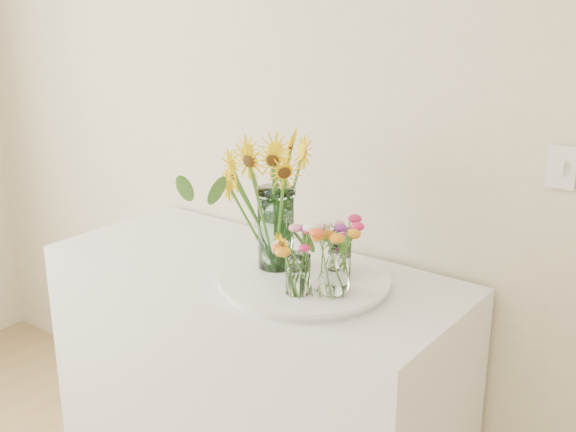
{
  "coord_description": "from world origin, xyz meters",
  "views": [
    {
      "loc": [
        1.33,
        0.26,
        1.79
      ],
      "look_at": [
        0.11,
        1.87,
        1.12
      ],
      "focal_mm": 45.0,
      "sensor_mm": 36.0,
      "label": 1
    }
  ],
  "objects_px": {
    "mason_jar": "(276,229)",
    "small_vase_b": "(334,273)",
    "tray": "(304,283)",
    "small_vase_c": "(341,260)",
    "counter": "(255,387)",
    "small_vase_a": "(298,275)"
  },
  "relations": [
    {
      "from": "mason_jar",
      "to": "small_vase_c",
      "type": "xyz_separation_m",
      "value": [
        0.2,
        0.06,
        -0.08
      ]
    },
    {
      "from": "counter",
      "to": "small_vase_c",
      "type": "height_order",
      "value": "small_vase_c"
    },
    {
      "from": "tray",
      "to": "small_vase_c",
      "type": "bearing_deg",
      "value": 45.76
    },
    {
      "from": "small_vase_c",
      "to": "counter",
      "type": "bearing_deg",
      "value": -170.9
    },
    {
      "from": "counter",
      "to": "tray",
      "type": "xyz_separation_m",
      "value": [
        0.23,
        -0.03,
        0.46
      ]
    },
    {
      "from": "counter",
      "to": "small_vase_c",
      "type": "relative_size",
      "value": 13.04
    },
    {
      "from": "small_vase_c",
      "to": "small_vase_b",
      "type": "bearing_deg",
      "value": -65.63
    },
    {
      "from": "counter",
      "to": "tray",
      "type": "bearing_deg",
      "value": -7.67
    },
    {
      "from": "small_vase_b",
      "to": "mason_jar",
      "type": "bearing_deg",
      "value": 166.13
    },
    {
      "from": "tray",
      "to": "small_vase_c",
      "type": "xyz_separation_m",
      "value": [
        0.08,
        0.08,
        0.07
      ]
    },
    {
      "from": "mason_jar",
      "to": "small_vase_b",
      "type": "distance_m",
      "value": 0.27
    },
    {
      "from": "tray",
      "to": "small_vase_c",
      "type": "distance_m",
      "value": 0.13
    },
    {
      "from": "tray",
      "to": "small_vase_a",
      "type": "bearing_deg",
      "value": -63.51
    },
    {
      "from": "tray",
      "to": "counter",
      "type": "bearing_deg",
      "value": 172.33
    },
    {
      "from": "tray",
      "to": "small_vase_a",
      "type": "distance_m",
      "value": 0.14
    },
    {
      "from": "tray",
      "to": "small_vase_b",
      "type": "xyz_separation_m",
      "value": [
        0.14,
        -0.05,
        0.08
      ]
    },
    {
      "from": "small_vase_b",
      "to": "small_vase_c",
      "type": "height_order",
      "value": "small_vase_b"
    },
    {
      "from": "tray",
      "to": "small_vase_c",
      "type": "relative_size",
      "value": 4.62
    },
    {
      "from": "small_vase_b",
      "to": "small_vase_c",
      "type": "bearing_deg",
      "value": 114.37
    },
    {
      "from": "counter",
      "to": "mason_jar",
      "type": "height_order",
      "value": "mason_jar"
    },
    {
      "from": "small_vase_a",
      "to": "small_vase_b",
      "type": "xyz_separation_m",
      "value": [
        0.08,
        0.06,
        0.01
      ]
    },
    {
      "from": "counter",
      "to": "small_vase_a",
      "type": "bearing_deg",
      "value": -25.52
    }
  ]
}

